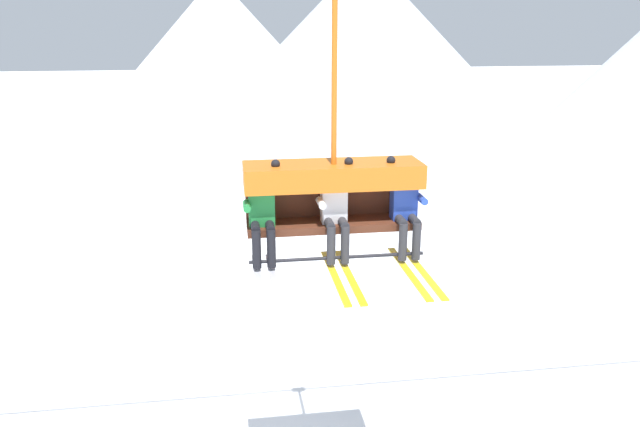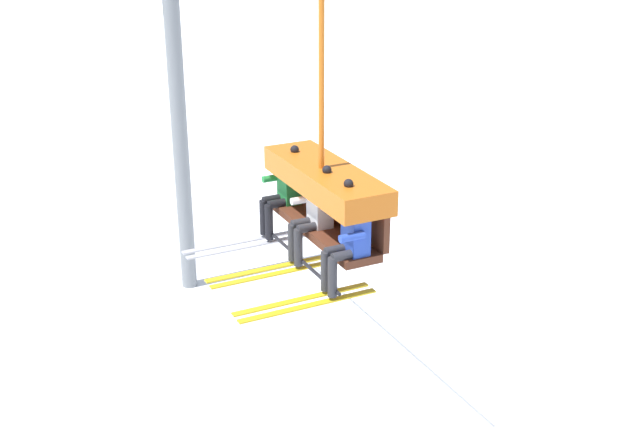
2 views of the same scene
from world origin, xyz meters
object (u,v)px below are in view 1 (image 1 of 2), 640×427
at_px(chairlift_chair, 333,183).
at_px(skier_blue, 406,208).
at_px(skier_green, 262,214).
at_px(skier_white, 336,211).

xyz_separation_m(chairlift_chair, skier_blue, (0.91, -0.21, -0.31)).
xyz_separation_m(chairlift_chair, skier_green, (-0.91, -0.21, -0.31)).
bearing_deg(chairlift_chair, skier_blue, -13.15).
distance_m(skier_green, skier_blue, 1.83).
xyz_separation_m(skier_white, skier_blue, (0.91, 0.00, 0.00)).
bearing_deg(skier_blue, skier_white, 180.00).
relative_size(chairlift_chair, skier_green, 2.30).
height_order(skier_white, skier_blue, same).
distance_m(chairlift_chair, skier_blue, 0.99).
bearing_deg(skier_green, skier_white, 0.00).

